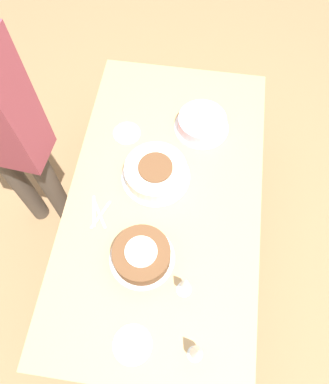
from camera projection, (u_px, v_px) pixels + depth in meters
The scene contains 10 objects.
ground_plane at pixel (164, 242), 2.58m from camera, with size 12.00×12.00×0.00m, color #8E6B47.
dining_table at pixel (164, 204), 2.01m from camera, with size 1.80×0.99×0.73m.
cake_center_white at pixel (156, 172), 1.94m from camera, with size 0.36×0.36×0.10m.
cake_front_chocolate at pixel (142, 255), 1.74m from camera, with size 0.31×0.31×0.11m.
cake_back_decorated at pixel (202, 123), 2.09m from camera, with size 0.31×0.31×0.08m.
wine_glass_near at pixel (197, 352), 1.47m from camera, with size 0.07×0.07×0.21m.
wine_glass_far at pixel (185, 283), 1.59m from camera, with size 0.07×0.07×0.20m.
dessert_plate_left at pixel (127, 133), 2.10m from camera, with size 0.15×0.15×0.01m.
dessert_plate_right at pixel (132, 345), 1.61m from camera, with size 0.17×0.17×0.01m.
fork_pile at pixel (98, 213), 1.88m from camera, with size 0.18×0.11×0.01m.
Camera 1 is at (0.83, 0.12, 2.46)m, focal length 35.00 mm.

